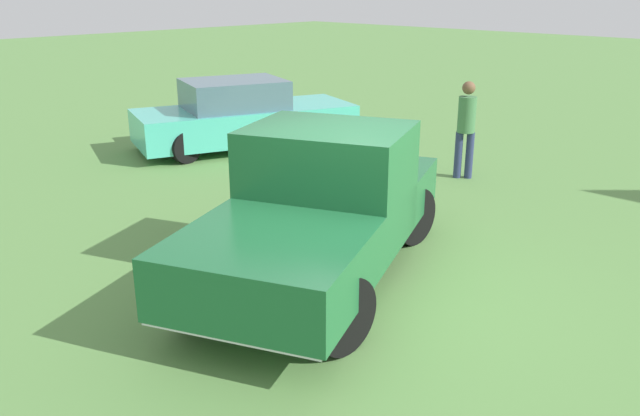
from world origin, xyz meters
name	(u,v)px	position (x,y,z in m)	size (l,w,h in m)	color
ground_plane	(366,286)	(0.00, 0.00, 0.00)	(80.00, 80.00, 0.00)	#5B8C47
pickup_truck	(324,202)	(0.10, -0.61, 0.94)	(5.04, 3.57, 1.82)	black
sedan_near	(243,116)	(-3.45, -6.41, 0.68)	(4.99, 3.33, 1.47)	black
person_bystander	(466,124)	(-4.73, -1.66, 1.00)	(0.45, 0.45, 1.77)	navy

